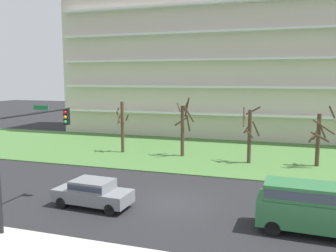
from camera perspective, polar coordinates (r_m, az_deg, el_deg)
ground at (r=21.21m, az=0.54°, el=-12.21°), size 160.00×160.00×0.00m
grass_lawn_strip at (r=34.35m, az=7.41°, el=-4.46°), size 80.00×16.00×0.08m
apartment_building at (r=46.55m, az=10.50°, el=10.18°), size 43.35×11.05×18.74m
tree_far_left at (r=34.54m, az=-7.38°, el=0.04°), size 1.40×1.39×5.01m
tree_left at (r=32.56m, az=2.50°, el=-0.02°), size 1.91×1.91×5.52m
tree_center at (r=30.67m, az=12.99°, el=-1.18°), size 1.47×1.70×4.90m
tree_right at (r=31.15m, az=23.17°, el=-1.59°), size 2.05×2.02×5.14m
van_green_near_left at (r=18.13m, az=22.63°, el=-11.65°), size 5.28×2.23×2.36m
sedan_gray_center_left at (r=20.71m, az=-11.99°, el=-10.34°), size 4.49×2.04×1.57m
traffic_signal_mast at (r=19.14m, az=-21.54°, el=-2.37°), size 0.90×5.94×5.83m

